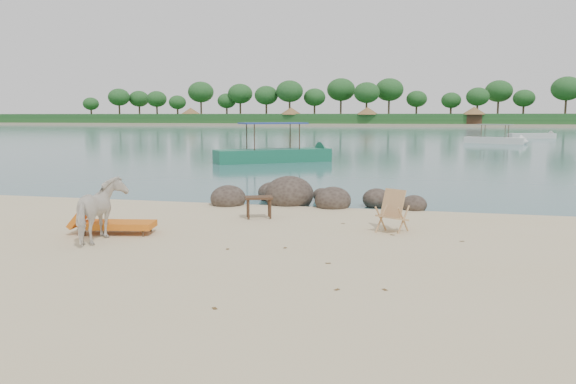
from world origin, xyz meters
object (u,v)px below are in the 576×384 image
cow (101,212)px  deck_chair (392,213)px  side_table (259,209)px  lounge_chair (118,222)px  boat_near (273,129)px  boulders (299,198)px

cow → deck_chair: cow is taller
cow → deck_chair: size_ratio=1.65×
side_table → deck_chair: bearing=-36.9°
lounge_chair → cow: bearing=-96.1°
side_table → boat_near: 18.64m
deck_chair → boulders: bearing=161.3°
cow → side_table: size_ratio=2.25×
boulders → side_table: (-0.48, -2.63, 0.07)m
cow → deck_chair: bearing=-168.2°
boat_near → deck_chair: bearing=-102.1°
boulders → boat_near: 16.25m
side_table → deck_chair: size_ratio=0.73×
lounge_chair → side_table: bearing=35.0°
side_table → lounge_chair: 3.61m
side_table → boat_near: boat_near is taller
lounge_chair → deck_chair: bearing=4.7°
deck_chair → side_table: bearing=-163.7°
boulders → deck_chair: size_ratio=6.66×
cow → boat_near: bearing=-94.9°
lounge_chair → boat_near: boat_near is taller
side_table → lounge_chair: bearing=-155.9°
cow → side_table: bearing=-136.7°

